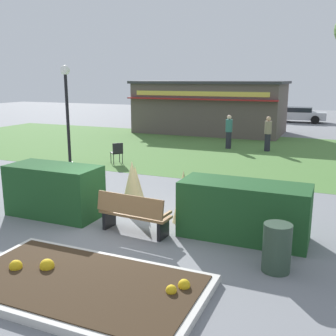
{
  "coord_description": "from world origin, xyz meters",
  "views": [
    {
      "loc": [
        4.56,
        -7.75,
        3.48
      ],
      "look_at": [
        0.19,
        2.47,
        0.96
      ],
      "focal_mm": 42.44,
      "sensor_mm": 36.0,
      "label": 1
    }
  ],
  "objects_px": {
    "park_bench": "(133,214)",
    "trash_bin": "(277,248)",
    "person_standing": "(229,132)",
    "food_kiosk": "(210,107)",
    "cafe_chair_east": "(117,151)",
    "lamppost_mid": "(67,104)",
    "person_strolling": "(268,134)",
    "parked_car_west_slot": "(232,112)",
    "parked_car_center_slot": "(298,114)"
  },
  "relations": [
    {
      "from": "person_strolling",
      "to": "person_standing",
      "type": "distance_m",
      "value": 1.93
    },
    {
      "from": "park_bench",
      "to": "person_strolling",
      "type": "xyz_separation_m",
      "value": [
        1.03,
        11.93,
        0.38
      ]
    },
    {
      "from": "cafe_chair_east",
      "to": "person_strolling",
      "type": "xyz_separation_m",
      "value": [
        5.23,
        5.45,
        0.33
      ]
    },
    {
      "from": "trash_bin",
      "to": "parked_car_west_slot",
      "type": "xyz_separation_m",
      "value": [
        -7.59,
        26.79,
        0.19
      ]
    },
    {
      "from": "cafe_chair_east",
      "to": "person_strolling",
      "type": "distance_m",
      "value": 7.56
    },
    {
      "from": "food_kiosk",
      "to": "person_standing",
      "type": "relative_size",
      "value": 5.64
    },
    {
      "from": "cafe_chair_east",
      "to": "lamppost_mid",
      "type": "bearing_deg",
      "value": -138.95
    },
    {
      "from": "cafe_chair_east",
      "to": "parked_car_center_slot",
      "type": "bearing_deg",
      "value": 74.95
    },
    {
      "from": "park_bench",
      "to": "trash_bin",
      "type": "bearing_deg",
      "value": -9.99
    },
    {
      "from": "lamppost_mid",
      "to": "parked_car_center_slot",
      "type": "bearing_deg",
      "value": 72.18
    },
    {
      "from": "parked_car_center_slot",
      "to": "lamppost_mid",
      "type": "bearing_deg",
      "value": -107.82
    },
    {
      "from": "lamppost_mid",
      "to": "parked_car_west_slot",
      "type": "height_order",
      "value": "lamppost_mid"
    },
    {
      "from": "trash_bin",
      "to": "cafe_chair_east",
      "type": "relative_size",
      "value": 1.03
    },
    {
      "from": "lamppost_mid",
      "to": "parked_car_center_slot",
      "type": "distance_m",
      "value": 22.13
    },
    {
      "from": "person_standing",
      "to": "cafe_chair_east",
      "type": "bearing_deg",
      "value": -7.72
    },
    {
      "from": "cafe_chair_east",
      "to": "parked_car_west_slot",
      "type": "relative_size",
      "value": 0.21
    },
    {
      "from": "person_strolling",
      "to": "person_standing",
      "type": "xyz_separation_m",
      "value": [
        -1.93,
        -0.01,
        0.0
      ]
    },
    {
      "from": "lamppost_mid",
      "to": "person_standing",
      "type": "height_order",
      "value": "lamppost_mid"
    },
    {
      "from": "cafe_chair_east",
      "to": "trash_bin",
      "type": "bearing_deg",
      "value": -43.37
    },
    {
      "from": "person_standing",
      "to": "parked_car_center_slot",
      "type": "bearing_deg",
      "value": -164.47
    },
    {
      "from": "trash_bin",
      "to": "parked_car_center_slot",
      "type": "height_order",
      "value": "parked_car_center_slot"
    },
    {
      "from": "cafe_chair_east",
      "to": "parked_car_center_slot",
      "type": "distance_m",
      "value": 20.44
    },
    {
      "from": "food_kiosk",
      "to": "person_strolling",
      "type": "relative_size",
      "value": 5.64
    },
    {
      "from": "park_bench",
      "to": "person_standing",
      "type": "relative_size",
      "value": 1.03
    },
    {
      "from": "trash_bin",
      "to": "person_standing",
      "type": "height_order",
      "value": "person_standing"
    },
    {
      "from": "park_bench",
      "to": "food_kiosk",
      "type": "relative_size",
      "value": 0.18
    },
    {
      "from": "trash_bin",
      "to": "parked_car_west_slot",
      "type": "height_order",
      "value": "parked_car_west_slot"
    },
    {
      "from": "park_bench",
      "to": "parked_car_west_slot",
      "type": "relative_size",
      "value": 0.41
    },
    {
      "from": "food_kiosk",
      "to": "park_bench",
      "type": "bearing_deg",
      "value": -78.25
    },
    {
      "from": "person_strolling",
      "to": "parked_car_center_slot",
      "type": "distance_m",
      "value": 14.29
    },
    {
      "from": "lamppost_mid",
      "to": "cafe_chair_east",
      "type": "distance_m",
      "value": 2.75
    },
    {
      "from": "parked_car_west_slot",
      "to": "park_bench",
      "type": "bearing_deg",
      "value": -80.62
    },
    {
      "from": "lamppost_mid",
      "to": "person_standing",
      "type": "bearing_deg",
      "value": 54.69
    },
    {
      "from": "park_bench",
      "to": "trash_bin",
      "type": "xyz_separation_m",
      "value": [
        3.26,
        -0.57,
        -0.02
      ]
    },
    {
      "from": "park_bench",
      "to": "parked_car_west_slot",
      "type": "bearing_deg",
      "value": 99.38
    },
    {
      "from": "cafe_chair_east",
      "to": "parked_car_west_slot",
      "type": "bearing_deg",
      "value": 90.37
    },
    {
      "from": "park_bench",
      "to": "person_strolling",
      "type": "distance_m",
      "value": 11.98
    },
    {
      "from": "park_bench",
      "to": "parked_car_west_slot",
      "type": "height_order",
      "value": "parked_car_west_slot"
    },
    {
      "from": "lamppost_mid",
      "to": "parked_car_west_slot",
      "type": "distance_m",
      "value": 21.12
    },
    {
      "from": "trash_bin",
      "to": "parked_car_center_slot",
      "type": "distance_m",
      "value": 26.88
    },
    {
      "from": "park_bench",
      "to": "parked_car_center_slot",
      "type": "height_order",
      "value": "parked_car_center_slot"
    },
    {
      "from": "park_bench",
      "to": "lamppost_mid",
      "type": "height_order",
      "value": "lamppost_mid"
    },
    {
      "from": "food_kiosk",
      "to": "cafe_chair_east",
      "type": "xyz_separation_m",
      "value": [
        -0.56,
        -11.04,
        -1.13
      ]
    },
    {
      "from": "person_standing",
      "to": "trash_bin",
      "type": "bearing_deg",
      "value": 41.97
    },
    {
      "from": "park_bench",
      "to": "parked_car_center_slot",
      "type": "xyz_separation_m",
      "value": [
        1.1,
        26.22,
        0.16
      ]
    },
    {
      "from": "food_kiosk",
      "to": "trash_bin",
      "type": "bearing_deg",
      "value": -69.11
    },
    {
      "from": "food_kiosk",
      "to": "parked_car_west_slot",
      "type": "bearing_deg",
      "value": 94.52
    },
    {
      "from": "trash_bin",
      "to": "person_standing",
      "type": "distance_m",
      "value": 13.17
    },
    {
      "from": "lamppost_mid",
      "to": "person_strolling",
      "type": "bearing_deg",
      "value": 45.13
    },
    {
      "from": "lamppost_mid",
      "to": "person_strolling",
      "type": "xyz_separation_m",
      "value": [
        6.68,
        6.71,
        -1.65
      ]
    }
  ]
}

